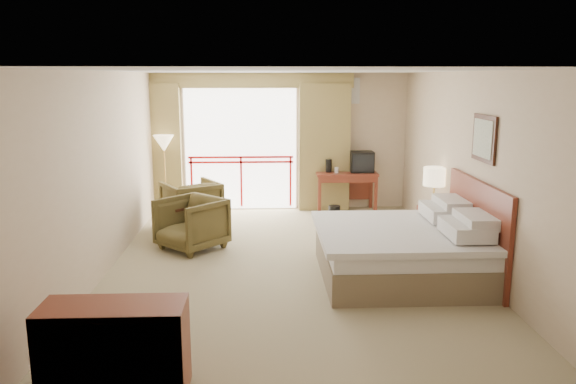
{
  "coord_description": "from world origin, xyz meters",
  "views": [
    {
      "loc": [
        -0.35,
        -7.64,
        2.63
      ],
      "look_at": [
        0.01,
        0.4,
        0.97
      ],
      "focal_mm": 35.0,
      "sensor_mm": 36.0,
      "label": 1
    }
  ],
  "objects_px": {
    "wastebasket": "(334,213)",
    "side_table": "(171,217)",
    "nightstand": "(433,225)",
    "tv": "(362,162)",
    "armchair_far": "(192,226)",
    "dresser": "(115,350)",
    "bed": "(404,250)",
    "desk": "(346,180)",
    "floor_lamp": "(164,146)",
    "table_lamp": "(435,177)",
    "armchair_near": "(192,249)"
  },
  "relations": [
    {
      "from": "wastebasket",
      "to": "side_table",
      "type": "xyz_separation_m",
      "value": [
        -2.82,
        -1.22,
        0.25
      ]
    },
    {
      "from": "nightstand",
      "to": "tv",
      "type": "bearing_deg",
      "value": 106.05
    },
    {
      "from": "side_table",
      "to": "tv",
      "type": "bearing_deg",
      "value": 29.26
    },
    {
      "from": "armchair_far",
      "to": "dresser",
      "type": "distance_m",
      "value": 5.43
    },
    {
      "from": "bed",
      "to": "armchair_far",
      "type": "height_order",
      "value": "bed"
    },
    {
      "from": "desk",
      "to": "wastebasket",
      "type": "relative_size",
      "value": 4.42
    },
    {
      "from": "wastebasket",
      "to": "nightstand",
      "type": "bearing_deg",
      "value": -47.35
    },
    {
      "from": "armchair_far",
      "to": "side_table",
      "type": "relative_size",
      "value": 1.6
    },
    {
      "from": "tv",
      "to": "armchair_far",
      "type": "height_order",
      "value": "tv"
    },
    {
      "from": "floor_lamp",
      "to": "side_table",
      "type": "bearing_deg",
      "value": -78.17
    },
    {
      "from": "dresser",
      "to": "nightstand",
      "type": "bearing_deg",
      "value": 43.11
    },
    {
      "from": "bed",
      "to": "table_lamp",
      "type": "distance_m",
      "value": 1.94
    },
    {
      "from": "bed",
      "to": "desk",
      "type": "distance_m",
      "value": 3.85
    },
    {
      "from": "tv",
      "to": "side_table",
      "type": "height_order",
      "value": "tv"
    },
    {
      "from": "nightstand",
      "to": "floor_lamp",
      "type": "height_order",
      "value": "floor_lamp"
    },
    {
      "from": "nightstand",
      "to": "wastebasket",
      "type": "height_order",
      "value": "nightstand"
    },
    {
      "from": "nightstand",
      "to": "side_table",
      "type": "relative_size",
      "value": 1.02
    },
    {
      "from": "armchair_far",
      "to": "side_table",
      "type": "distance_m",
      "value": 0.99
    },
    {
      "from": "tv",
      "to": "bed",
      "type": "bearing_deg",
      "value": -109.66
    },
    {
      "from": "table_lamp",
      "to": "wastebasket",
      "type": "bearing_deg",
      "value": 133.61
    },
    {
      "from": "dresser",
      "to": "armchair_far",
      "type": "bearing_deg",
      "value": 86.68
    },
    {
      "from": "tv",
      "to": "floor_lamp",
      "type": "relative_size",
      "value": 0.29
    },
    {
      "from": "tv",
      "to": "armchair_near",
      "type": "height_order",
      "value": "tv"
    },
    {
      "from": "nightstand",
      "to": "floor_lamp",
      "type": "distance_m",
      "value": 5.17
    },
    {
      "from": "nightstand",
      "to": "armchair_far",
      "type": "bearing_deg",
      "value": 160.15
    },
    {
      "from": "nightstand",
      "to": "floor_lamp",
      "type": "relative_size",
      "value": 0.37
    },
    {
      "from": "floor_lamp",
      "to": "dresser",
      "type": "relative_size",
      "value": 1.29
    },
    {
      "from": "bed",
      "to": "floor_lamp",
      "type": "xyz_separation_m",
      "value": [
        -3.74,
        3.66,
        0.95
      ]
    },
    {
      "from": "desk",
      "to": "wastebasket",
      "type": "bearing_deg",
      "value": -112.69
    },
    {
      "from": "tv",
      "to": "armchair_far",
      "type": "bearing_deg",
      "value": 179.5
    },
    {
      "from": "bed",
      "to": "dresser",
      "type": "relative_size",
      "value": 1.78
    },
    {
      "from": "dresser",
      "to": "floor_lamp",
      "type": "bearing_deg",
      "value": 92.03
    },
    {
      "from": "bed",
      "to": "armchair_near",
      "type": "height_order",
      "value": "bed"
    },
    {
      "from": "table_lamp",
      "to": "side_table",
      "type": "xyz_separation_m",
      "value": [
        -4.22,
        0.25,
        -0.67
      ]
    },
    {
      "from": "bed",
      "to": "side_table",
      "type": "height_order",
      "value": "bed"
    },
    {
      "from": "side_table",
      "to": "floor_lamp",
      "type": "xyz_separation_m",
      "value": [
        -0.38,
        1.81,
        0.94
      ]
    },
    {
      "from": "desk",
      "to": "tv",
      "type": "relative_size",
      "value": 2.65
    },
    {
      "from": "armchair_near",
      "to": "dresser",
      "type": "height_order",
      "value": "dresser"
    },
    {
      "from": "bed",
      "to": "table_lamp",
      "type": "xyz_separation_m",
      "value": [
        0.86,
        1.6,
        0.68
      ]
    },
    {
      "from": "nightstand",
      "to": "armchair_near",
      "type": "bearing_deg",
      "value": 179.11
    },
    {
      "from": "desk",
      "to": "armchair_near",
      "type": "bearing_deg",
      "value": -138.65
    },
    {
      "from": "table_lamp",
      "to": "armchair_near",
      "type": "bearing_deg",
      "value": -176.84
    },
    {
      "from": "floor_lamp",
      "to": "armchair_far",
      "type": "bearing_deg",
      "value": -57.0
    },
    {
      "from": "floor_lamp",
      "to": "desk",
      "type": "bearing_deg",
      "value": 2.84
    },
    {
      "from": "side_table",
      "to": "desk",
      "type": "bearing_deg",
      "value": 32.32
    },
    {
      "from": "nightstand",
      "to": "armchair_far",
      "type": "relative_size",
      "value": 0.63
    },
    {
      "from": "wastebasket",
      "to": "floor_lamp",
      "type": "relative_size",
      "value": 0.18
    },
    {
      "from": "desk",
      "to": "dresser",
      "type": "distance_m",
      "value": 7.12
    },
    {
      "from": "side_table",
      "to": "floor_lamp",
      "type": "relative_size",
      "value": 0.37
    },
    {
      "from": "wastebasket",
      "to": "dresser",
      "type": "relative_size",
      "value": 0.23
    }
  ]
}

